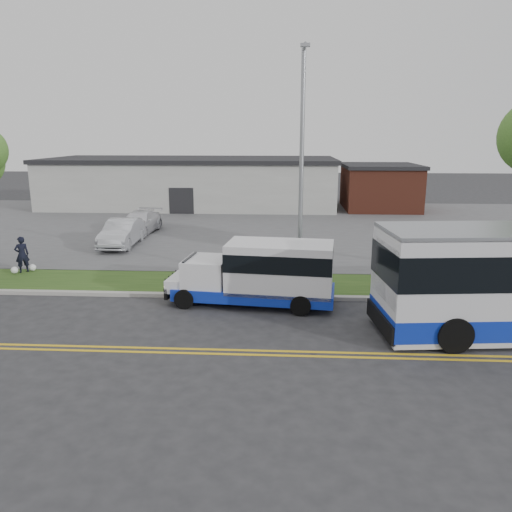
# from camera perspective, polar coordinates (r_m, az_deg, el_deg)

# --- Properties ---
(ground) EXTENTS (140.00, 140.00, 0.00)m
(ground) POSITION_cam_1_polar(r_m,az_deg,el_deg) (18.96, -4.00, -5.82)
(ground) COLOR #28282B
(ground) RESTS_ON ground
(lane_line_north) EXTENTS (70.00, 0.12, 0.01)m
(lane_line_north) POSITION_cam_1_polar(r_m,az_deg,el_deg) (15.42, -5.83, -10.56)
(lane_line_north) COLOR gold
(lane_line_north) RESTS_ON ground
(lane_line_south) EXTENTS (70.00, 0.12, 0.01)m
(lane_line_south) POSITION_cam_1_polar(r_m,az_deg,el_deg) (15.15, -6.01, -11.02)
(lane_line_south) COLOR gold
(lane_line_south) RESTS_ON ground
(curb) EXTENTS (80.00, 0.30, 0.15)m
(curb) POSITION_cam_1_polar(r_m,az_deg,el_deg) (19.97, -3.61, -4.57)
(curb) COLOR #9E9B93
(curb) RESTS_ON ground
(verge) EXTENTS (80.00, 3.30, 0.10)m
(verge) POSITION_cam_1_polar(r_m,az_deg,el_deg) (21.68, -3.04, -3.15)
(verge) COLOR #254517
(verge) RESTS_ON ground
(parking_lot) EXTENTS (80.00, 25.00, 0.10)m
(parking_lot) POSITION_cam_1_polar(r_m,az_deg,el_deg) (35.37, -0.54, 3.45)
(parking_lot) COLOR #4C4C4F
(parking_lot) RESTS_ON ground
(commercial_building) EXTENTS (25.40, 10.40, 4.35)m
(commercial_building) POSITION_cam_1_polar(r_m,az_deg,el_deg) (45.68, -7.30, 8.36)
(commercial_building) COLOR #9E9E99
(commercial_building) RESTS_ON ground
(brick_wing) EXTENTS (6.30, 7.30, 3.90)m
(brick_wing) POSITION_cam_1_polar(r_m,az_deg,el_deg) (44.69, 13.94, 7.67)
(brick_wing) COLOR brown
(brick_wing) RESTS_ON ground
(streetlight_near) EXTENTS (0.35, 1.53, 9.50)m
(streetlight_near) POSITION_cam_1_polar(r_m,az_deg,el_deg) (20.49, 5.23, 10.58)
(streetlight_near) COLOR gray
(streetlight_near) RESTS_ON verge
(shuttle_bus) EXTENTS (6.53, 2.75, 2.44)m
(shuttle_bus) POSITION_cam_1_polar(r_m,az_deg,el_deg) (18.81, 0.84, -1.80)
(shuttle_bus) COLOR #0E27A1
(shuttle_bus) RESTS_ON ground
(pedestrian) EXTENTS (0.73, 0.70, 1.69)m
(pedestrian) POSITION_cam_1_polar(r_m,az_deg,el_deg) (25.44, -25.18, 0.16)
(pedestrian) COLOR black
(pedestrian) RESTS_ON verge
(parked_car_a) EXTENTS (1.76, 4.70, 1.53)m
(parked_car_a) POSITION_cam_1_polar(r_m,az_deg,el_deg) (29.58, -15.08, 2.57)
(parked_car_a) COLOR #BABCC2
(parked_car_a) RESTS_ON parking_lot
(parked_car_b) EXTENTS (2.27, 4.93, 1.40)m
(parked_car_b) POSITION_cam_1_polar(r_m,az_deg,el_deg) (33.24, -13.19, 3.74)
(parked_car_b) COLOR silver
(parked_car_b) RESTS_ON parking_lot
(grocery_bag_left) EXTENTS (0.32, 0.32, 0.32)m
(grocery_bag_left) POSITION_cam_1_polar(r_m,az_deg,el_deg) (25.53, -25.88, -1.46)
(grocery_bag_left) COLOR white
(grocery_bag_left) RESTS_ON verge
(grocery_bag_right) EXTENTS (0.32, 0.32, 0.32)m
(grocery_bag_right) POSITION_cam_1_polar(r_m,az_deg,el_deg) (25.67, -24.18, -1.21)
(grocery_bag_right) COLOR white
(grocery_bag_right) RESTS_ON verge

